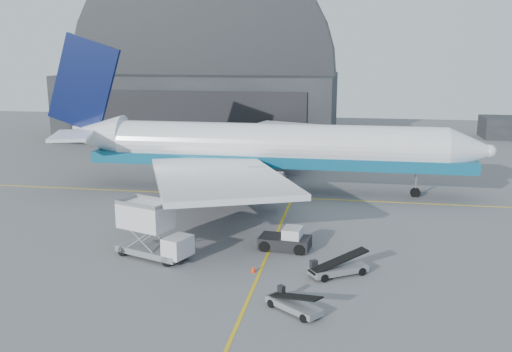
% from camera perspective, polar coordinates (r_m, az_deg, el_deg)
% --- Properties ---
extents(ground, '(200.00, 200.00, 0.00)m').
position_cam_1_polar(ground, '(46.46, 0.92, -8.42)').
color(ground, '#565659').
rests_on(ground, ground).
extents(taxi_lines, '(80.00, 42.12, 0.02)m').
position_cam_1_polar(taxi_lines, '(58.35, 2.84, -4.01)').
color(taxi_lines, gold).
rests_on(taxi_lines, ground).
extents(hangar, '(50.00, 28.30, 28.00)m').
position_cam_1_polar(hangar, '(111.78, -5.16, 8.88)').
color(hangar, black).
rests_on(hangar, ground).
extents(airliner, '(53.44, 51.82, 18.75)m').
position_cam_1_polar(airliner, '(67.67, 0.36, 2.88)').
color(airliner, white).
rests_on(airliner, ground).
extents(catering_truck, '(6.86, 4.50, 4.43)m').
position_cam_1_polar(catering_truck, '(47.23, -10.42, -5.40)').
color(catering_truck, gray).
rests_on(catering_truck, ground).
extents(pushback_tug, '(4.51, 2.92, 1.98)m').
position_cam_1_polar(pushback_tug, '(48.78, 3.05, -6.47)').
color(pushback_tug, black).
rests_on(pushback_tug, ground).
extents(belt_loader_a, '(4.56, 3.68, 1.81)m').
position_cam_1_polar(belt_loader_a, '(43.78, 8.17, -9.12)').
color(belt_loader_a, gray).
rests_on(belt_loader_a, ground).
extents(belt_loader_b, '(3.99, 3.50, 1.62)m').
position_cam_1_polar(belt_loader_b, '(37.92, 3.77, -12.66)').
color(belt_loader_b, gray).
rests_on(belt_loader_b, ground).
extents(traffic_cone, '(0.38, 0.38, 0.55)m').
position_cam_1_polar(traffic_cone, '(44.06, -0.28, -9.26)').
color(traffic_cone, '#F32F07').
rests_on(traffic_cone, ground).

